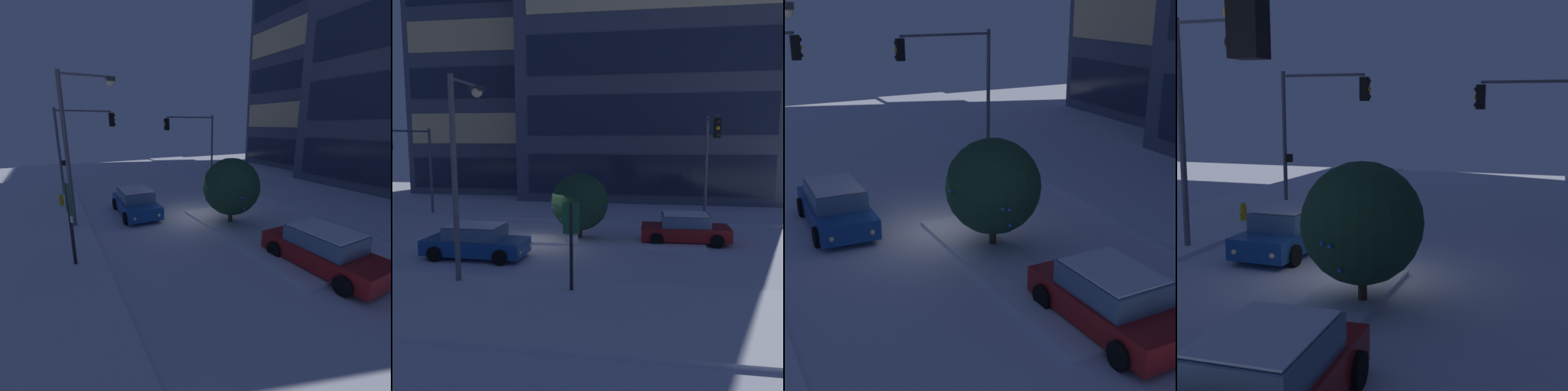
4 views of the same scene
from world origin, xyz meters
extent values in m
plane|color=silver|center=(0.00, 0.00, 0.00)|extent=(52.00, 52.00, 0.00)
cube|color=silver|center=(0.00, -8.35, 0.07)|extent=(52.00, 5.20, 0.14)
cube|color=silver|center=(0.00, 8.35, 0.07)|extent=(52.00, 5.20, 0.14)
cube|color=silver|center=(3.61, 0.42, 0.07)|extent=(9.00, 1.80, 0.14)
cube|color=#4C5466|center=(-11.65, 20.95, 10.15)|extent=(11.58, 8.41, 20.30)
cube|color=#232D42|center=(-11.65, 16.71, 2.03)|extent=(10.43, 0.10, 2.71)
cube|color=#F2D18C|center=(-11.65, 16.71, 6.09)|extent=(10.43, 0.10, 2.71)
cube|color=#232D42|center=(-11.65, 16.71, 10.15)|extent=(10.43, 0.10, 2.71)
cube|color=#F2D18C|center=(-11.65, 16.71, 14.21)|extent=(10.43, 0.10, 2.71)
cube|color=#19478C|center=(-2.16, -3.05, 0.53)|extent=(4.56, 1.98, 0.66)
cube|color=slate|center=(-2.16, -3.05, 1.14)|extent=(2.48, 1.74, 0.60)
cube|color=white|center=(-2.16, -3.05, 1.47)|extent=(2.30, 1.63, 0.04)
sphere|color=#F9E5B2|center=(0.13, -2.47, 0.50)|extent=(0.16, 0.16, 0.16)
sphere|color=#F9E5B2|center=(0.10, -3.74, 0.50)|extent=(0.16, 0.16, 0.16)
cylinder|color=black|center=(-0.65, -2.15, 0.33)|extent=(0.67, 0.24, 0.66)
cylinder|color=black|center=(-0.70, -4.02, 0.33)|extent=(0.67, 0.24, 0.66)
cylinder|color=black|center=(-3.63, -2.08, 0.33)|extent=(0.67, 0.24, 0.66)
cylinder|color=black|center=(-3.67, -3.95, 0.33)|extent=(0.67, 0.24, 0.66)
cube|color=maroon|center=(7.16, 1.25, 0.53)|extent=(4.43, 2.02, 0.66)
cube|color=slate|center=(7.16, 1.25, 1.14)|extent=(2.41, 1.77, 0.60)
cube|color=white|center=(7.16, 1.25, 1.47)|extent=(2.23, 1.65, 0.04)
sphere|color=#F9E5B2|center=(4.98, 0.54, 0.50)|extent=(0.16, 0.16, 0.16)
sphere|color=#F9E5B2|center=(4.94, 1.82, 0.50)|extent=(0.16, 0.16, 0.16)
cylinder|color=black|center=(5.75, 0.26, 0.33)|extent=(0.67, 0.24, 0.66)
cylinder|color=black|center=(5.69, 2.15, 0.33)|extent=(0.67, 0.24, 0.66)
cylinder|color=black|center=(8.63, 0.35, 0.33)|extent=(0.67, 0.24, 0.66)
cylinder|color=black|center=(8.57, 2.24, 0.33)|extent=(0.67, 0.24, 0.66)
cylinder|color=#565960|center=(-9.54, 6.55, 2.94)|extent=(0.18, 0.18, 5.88)
cylinder|color=#565960|center=(-9.54, 4.28, 5.68)|extent=(0.12, 4.54, 0.12)
cube|color=black|center=(-9.54, 2.01, 5.08)|extent=(0.32, 0.36, 1.00)
sphere|color=black|center=(-9.54, 1.82, 5.40)|extent=(0.20, 0.20, 0.20)
sphere|color=orange|center=(-9.54, 1.82, 5.08)|extent=(0.20, 0.20, 0.20)
sphere|color=black|center=(-9.54, 1.82, 4.76)|extent=(0.20, 0.20, 0.20)
cylinder|color=#565960|center=(-8.77, -6.55, 3.11)|extent=(0.18, 0.18, 6.22)
cylinder|color=#565960|center=(-8.77, -4.65, 6.02)|extent=(0.12, 3.80, 0.12)
cube|color=black|center=(-8.77, -2.75, 5.42)|extent=(0.32, 0.36, 1.00)
sphere|color=black|center=(-8.77, -2.56, 5.74)|extent=(0.20, 0.20, 0.20)
sphere|color=orange|center=(-8.77, -2.56, 5.42)|extent=(0.20, 0.20, 0.20)
sphere|color=black|center=(-8.77, -2.56, 5.10)|extent=(0.20, 0.20, 0.20)
cube|color=black|center=(-8.77, -6.33, 2.40)|extent=(0.20, 0.24, 0.36)
cylinder|color=#565960|center=(-1.36, -6.44, 3.73)|extent=(0.20, 0.20, 7.47)
cylinder|color=#565960|center=(-1.38, -5.29, 7.32)|extent=(0.15, 2.30, 0.10)
cube|color=#333338|center=(-1.40, -4.14, 7.22)|extent=(0.56, 0.36, 0.20)
sphere|color=#F9E5B2|center=(-1.40, -4.14, 7.09)|extent=(0.44, 0.44, 0.44)
cylinder|color=gold|center=(-5.59, -6.86, 0.35)|extent=(0.26, 0.26, 0.70)
sphere|color=gold|center=(-5.59, -6.86, 0.77)|extent=(0.22, 0.22, 0.22)
cylinder|color=gold|center=(-5.77, -6.86, 0.38)|extent=(0.12, 0.10, 0.10)
cylinder|color=gold|center=(-5.41, -6.86, 0.38)|extent=(0.12, 0.10, 0.10)
cylinder|color=black|center=(2.92, -6.78, 1.57)|extent=(0.12, 0.12, 3.15)
cube|color=#144C2D|center=(2.92, -6.78, 2.62)|extent=(0.55, 0.17, 1.05)
cube|color=white|center=(2.92, -6.78, 1.92)|extent=(0.44, 0.14, 0.24)
cylinder|color=#473323|center=(1.82, 0.88, 0.39)|extent=(0.22, 0.22, 0.77)
sphere|color=#1E4228|center=(1.82, 0.88, 2.02)|extent=(2.93, 2.93, 2.93)
sphere|color=blue|center=(3.26, 0.64, 1.77)|extent=(0.10, 0.10, 0.10)
sphere|color=blue|center=(1.09, -0.19, 1.30)|extent=(0.10, 0.10, 0.10)
sphere|color=blue|center=(3.05, 0.79, 1.20)|extent=(0.10, 0.10, 0.10)
sphere|color=blue|center=(3.22, 0.45, 1.82)|extent=(0.10, 0.10, 0.10)
sphere|color=blue|center=(0.53, 0.19, 1.77)|extent=(0.10, 0.10, 0.10)
sphere|color=blue|center=(1.96, -0.59, 2.12)|extent=(0.10, 0.10, 0.10)
sphere|color=blue|center=(0.61, 0.74, 1.18)|extent=(0.10, 0.10, 0.10)
camera|label=1|loc=(13.10, -7.14, 5.15)|focal=25.26mm
camera|label=2|loc=(5.77, -20.70, 5.32)|focal=39.75mm
camera|label=3|loc=(16.91, -7.07, 7.61)|focal=54.47mm
camera|label=4|loc=(14.18, 5.25, 4.78)|focal=52.22mm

